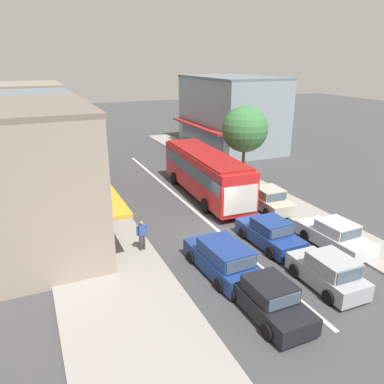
{
  "coord_description": "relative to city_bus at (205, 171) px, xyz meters",
  "views": [
    {
      "loc": [
        -9.48,
        -18.08,
        9.5
      ],
      "look_at": [
        -0.03,
        3.16,
        1.2
      ],
      "focal_mm": 35.0,
      "sensor_mm": 36.0,
      "label": 1
    }
  ],
  "objects": [
    {
      "name": "sedan_adjacent_lane_lead",
      "position": [
        -0.21,
        -8.4,
        -1.22
      ],
      "size": [
        1.99,
        4.25,
        1.47
      ],
      "color": "navy",
      "rests_on": "ground"
    },
    {
      "name": "traffic_light_downstreet",
      "position": [
        -5.67,
        15.85,
        0.97
      ],
      "size": [
        0.33,
        0.24,
        4.2
      ],
      "color": "gray",
      "rests_on": "ground"
    },
    {
      "name": "building_right_far",
      "position": [
        9.56,
        13.34,
        1.98
      ],
      "size": [
        8.3,
        12.65,
        7.74
      ],
      "color": "#84939E",
      "rests_on": "ground"
    },
    {
      "name": "pedestrian_with_handbag_near",
      "position": [
        -6.65,
        3.79,
        -0.81
      ],
      "size": [
        0.6,
        0.5,
        1.63
      ],
      "color": "#4C4742",
      "rests_on": "sidewalk_left"
    },
    {
      "name": "pedestrian_browsing_midblock",
      "position": [
        -6.71,
        -6.41,
        -0.81
      ],
      "size": [
        0.57,
        0.26,
        1.63
      ],
      "color": "#333338",
      "rests_on": "sidewalk_left"
    },
    {
      "name": "sedan_queue_gap_filler",
      "position": [
        -3.66,
        -13.17,
        -1.22
      ],
      "size": [
        1.93,
        4.22,
        1.47
      ],
      "color": "black",
      "rests_on": "ground"
    },
    {
      "name": "lane_centre_line",
      "position": [
        -1.92,
        -1.18,
        -1.88
      ],
      "size": [
        0.2,
        28.0,
        0.01
      ],
      "primitive_type": "cube",
      "color": "silver",
      "rests_on": "ground"
    },
    {
      "name": "ground_plane",
      "position": [
        -1.92,
        -5.18,
        -1.88
      ],
      "size": [
        140.0,
        140.0,
        0.0
      ],
      "primitive_type": "plane",
      "color": "#3F3F42"
    },
    {
      "name": "parked_sedan_kerb_second",
      "position": [
        2.72,
        -4.02,
        -1.22
      ],
      "size": [
        2.02,
        4.26,
        1.47
      ],
      "color": "#B7B29E",
      "rests_on": "ground"
    },
    {
      "name": "parked_sedan_kerb_third",
      "position": [
        2.66,
        1.43,
        -1.22
      ],
      "size": [
        1.97,
        4.24,
        1.47
      ],
      "color": "maroon",
      "rests_on": "ground"
    },
    {
      "name": "sidewalk_left",
      "position": [
        -8.72,
        0.82,
        -1.81
      ],
      "size": [
        5.2,
        44.0,
        0.14
      ],
      "primitive_type": "cube",
      "color": "gray",
      "rests_on": "ground"
    },
    {
      "name": "shopfront_far_end",
      "position": [
        -12.1,
        13.6,
        1.86
      ],
      "size": [
        8.98,
        8.41,
        7.49
      ],
      "color": "#B2A38E",
      "rests_on": "ground"
    },
    {
      "name": "shopfront_mid_block",
      "position": [
        -12.1,
        5.42,
        1.79
      ],
      "size": [
        8.73,
        7.52,
        7.35
      ],
      "color": "#84939E",
      "rests_on": "ground"
    },
    {
      "name": "city_bus",
      "position": [
        0.0,
        0.0,
        0.0
      ],
      "size": [
        3.11,
        10.96,
        3.23
      ],
      "color": "red",
      "rests_on": "ground"
    },
    {
      "name": "kerb_right",
      "position": [
        4.28,
        0.82,
        -1.82
      ],
      "size": [
        2.8,
        44.0,
        0.12
      ],
      "primitive_type": "cube",
      "color": "gray",
      "rests_on": "ground"
    },
    {
      "name": "wagon_behind_bus_near",
      "position": [
        -3.89,
        -9.85,
        -1.14
      ],
      "size": [
        2.09,
        4.58,
        1.58
      ],
      "color": "navy",
      "rests_on": "ground"
    },
    {
      "name": "street_tree_right",
      "position": [
        4.34,
        1.87,
        2.39
      ],
      "size": [
        3.64,
        3.64,
        6.1
      ],
      "color": "brown",
      "rests_on": "ground"
    },
    {
      "name": "parked_sedan_kerb_front",
      "position": [
        2.79,
        -10.02,
        -1.22
      ],
      "size": [
        2.01,
        4.26,
        1.47
      ],
      "color": "silver",
      "rests_on": "ground"
    },
    {
      "name": "hatchback_adjacent_lane_trail",
      "position": [
        -0.19,
        -12.7,
        -1.17
      ],
      "size": [
        1.87,
        3.73,
        1.54
      ],
      "color": "#9EA3A8",
      "rests_on": "ground"
    },
    {
      "name": "shopfront_corner_near",
      "position": [
        -12.1,
        -3.39,
        1.85
      ],
      "size": [
        8.44,
        9.4,
        7.46
      ],
      "color": "gray",
      "rests_on": "ground"
    }
  ]
}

